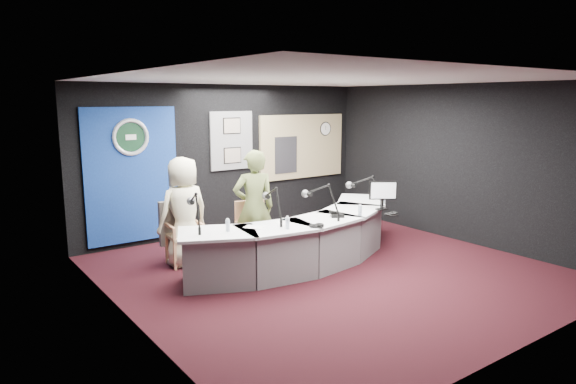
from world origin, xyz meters
TOP-DOWN VIEW (x-y plane):
  - ground at (0.00, 0.00)m, footprint 6.00×6.00m
  - ceiling at (0.00, 0.00)m, footprint 6.00×6.00m
  - wall_back at (0.00, 3.00)m, footprint 6.00×0.02m
  - wall_front at (0.00, -3.00)m, footprint 6.00×0.02m
  - wall_left at (-3.00, 0.00)m, footprint 0.02×6.00m
  - wall_right at (3.00, 0.00)m, footprint 0.02×6.00m
  - broadcast_desk at (-0.05, 0.55)m, footprint 4.50×1.90m
  - backdrop_panel at (-1.90, 2.97)m, footprint 1.60×0.05m
  - agency_seal at (-1.90, 2.93)m, footprint 0.63×0.07m
  - seal_center at (-1.90, 2.94)m, footprint 0.48×0.01m
  - pinboard at (0.05, 2.97)m, footprint 0.90×0.04m
  - framed_photo_upper at (0.05, 2.94)m, footprint 0.34×0.02m
  - framed_photo_lower at (0.05, 2.94)m, footprint 0.34×0.02m
  - booth_window_frame at (1.75, 2.97)m, footprint 2.12×0.06m
  - booth_glow at (1.75, 2.96)m, footprint 2.00×0.02m
  - equipment_rack at (1.30, 2.94)m, footprint 0.55×0.02m
  - wall_clock at (2.35, 2.94)m, footprint 0.28×0.01m
  - armchair_left at (-1.61, 1.56)m, footprint 0.62×0.62m
  - armchair_right at (-0.72, 0.97)m, footprint 0.65×0.65m
  - draped_jacket at (-1.66, 1.81)m, footprint 0.51×0.15m
  - person_man at (-1.61, 1.56)m, footprint 0.87×0.62m
  - person_woman at (-0.72, 0.97)m, footprint 0.74×0.60m
  - computer_monitor at (1.22, 0.16)m, footprint 0.38×0.28m
  - desk_phone at (0.29, 0.19)m, footprint 0.24×0.23m
  - headphones_near at (1.06, -0.20)m, footprint 0.24×0.24m
  - headphones_far at (-0.35, -0.10)m, footprint 0.23×0.23m
  - paper_stack at (-1.08, 0.40)m, footprint 0.31×0.33m
  - notepad at (-0.61, 0.34)m, footprint 0.25×0.31m
  - boom_mic_a at (-1.81, 0.77)m, footprint 0.29×0.72m
  - boom_mic_b at (-0.70, 0.48)m, footprint 0.26×0.72m
  - boom_mic_c at (0.04, 0.27)m, footprint 0.28×0.72m
  - boom_mic_d at (1.16, 0.48)m, footprint 0.30×0.71m
  - water_bottles at (0.04, 0.26)m, footprint 3.14×0.48m

SIDE VIEW (x-z plane):
  - ground at x=0.00m, z-range 0.00..0.00m
  - broadcast_desk at x=-0.05m, z-range 0.00..0.75m
  - armchair_right at x=-0.72m, z-range 0.00..0.96m
  - armchair_left at x=-1.61m, z-range 0.00..1.01m
  - draped_jacket at x=-1.66m, z-range 0.27..0.97m
  - paper_stack at x=-1.08m, z-range 0.75..0.75m
  - notepad at x=-0.61m, z-range 0.75..0.75m
  - headphones_near at x=1.06m, z-range 0.75..0.79m
  - headphones_far at x=-0.35m, z-range 0.75..0.79m
  - desk_phone at x=0.29m, z-range 0.75..0.80m
  - person_man at x=-1.61m, z-range 0.00..1.67m
  - water_bottles at x=0.04m, z-range 0.75..0.93m
  - person_woman at x=-0.72m, z-range 0.00..1.78m
  - boom_mic_a at x=-1.81m, z-range 0.75..1.35m
  - boom_mic_b at x=-0.70m, z-range 0.75..1.35m
  - boom_mic_c at x=0.04m, z-range 0.75..1.35m
  - boom_mic_d at x=1.16m, z-range 0.75..1.35m
  - computer_monitor at x=1.22m, z-range 0.92..1.22m
  - backdrop_panel at x=-1.90m, z-range 0.10..2.40m
  - wall_back at x=0.00m, z-range 0.00..2.80m
  - wall_front at x=0.00m, z-range 0.00..2.80m
  - wall_left at x=-3.00m, z-range 0.00..2.80m
  - wall_right at x=3.00m, z-range 0.00..2.80m
  - equipment_rack at x=1.30m, z-range 1.03..1.78m
  - framed_photo_lower at x=0.05m, z-range 1.33..1.60m
  - booth_window_frame at x=1.75m, z-range 0.89..2.21m
  - booth_glow at x=1.75m, z-range 0.95..2.15m
  - pinboard at x=0.05m, z-range 1.20..2.30m
  - agency_seal at x=-1.90m, z-range 1.58..2.21m
  - seal_center at x=-1.90m, z-range 1.66..2.14m
  - wall_clock at x=2.35m, z-range 1.76..2.04m
  - framed_photo_upper at x=0.05m, z-range 1.89..2.17m
  - ceiling at x=0.00m, z-range 2.79..2.81m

